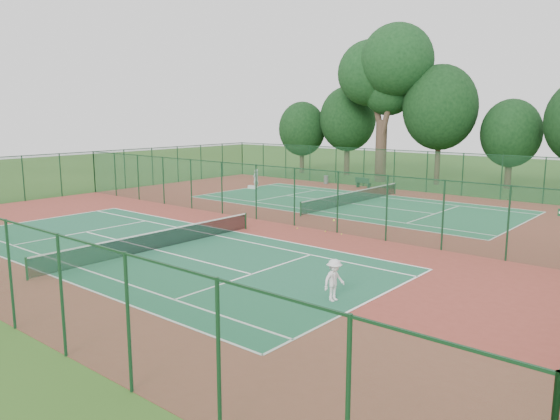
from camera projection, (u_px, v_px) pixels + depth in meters
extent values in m
plane|color=#2E531A|center=(275.00, 222.00, 33.63)|extent=(120.00, 120.00, 0.00)
cube|color=maroon|center=(275.00, 222.00, 33.63)|extent=(40.00, 36.00, 0.01)
cube|color=#1C593C|center=(156.00, 250.00, 26.83)|extent=(23.77, 10.97, 0.01)
cube|color=#206743|center=(353.00, 204.00, 40.42)|extent=(23.77, 10.97, 0.01)
cube|color=#174727|center=(410.00, 171.00, 46.92)|extent=(40.00, 0.02, 3.50)
cube|color=#13341D|center=(411.00, 151.00, 46.62)|extent=(40.00, 0.05, 0.05)
cube|color=#1A4E2F|center=(94.00, 172.00, 45.94)|extent=(0.02, 36.00, 3.50)
cube|color=#143720|center=(93.00, 152.00, 45.64)|extent=(0.05, 36.00, 0.05)
cube|color=#184929|center=(275.00, 194.00, 33.32)|extent=(40.00, 0.02, 3.50)
cube|color=#14381F|center=(275.00, 166.00, 33.02)|extent=(40.00, 0.05, 0.05)
cylinder|color=#163D1D|center=(27.00, 269.00, 21.91)|extent=(0.10, 0.10, 0.97)
cylinder|color=#163D1D|center=(246.00, 221.00, 31.58)|extent=(0.10, 0.10, 0.97)
cube|color=black|center=(156.00, 241.00, 26.74)|extent=(0.02, 12.80, 0.85)
cube|color=white|center=(156.00, 232.00, 26.67)|extent=(0.04, 12.80, 0.06)
cylinder|color=#163E20|center=(301.00, 209.00, 35.51)|extent=(0.10, 0.10, 0.97)
cylinder|color=#163E20|center=(395.00, 188.00, 45.18)|extent=(0.10, 0.10, 0.97)
cube|color=black|center=(353.00, 197.00, 40.34)|extent=(0.02, 12.80, 0.85)
cube|color=silver|center=(354.00, 192.00, 40.26)|extent=(0.04, 12.80, 0.06)
imported|color=silver|center=(334.00, 280.00, 19.45)|extent=(0.70, 1.06, 1.53)
imported|color=silver|center=(256.00, 179.00, 48.60)|extent=(0.41, 0.62, 1.70)
cylinder|color=slate|center=(326.00, 180.00, 51.65)|extent=(0.56, 0.56, 0.79)
cube|color=black|center=(358.00, 185.00, 49.37)|extent=(0.11, 0.41, 0.45)
cube|color=black|center=(369.00, 186.00, 48.54)|extent=(0.11, 0.41, 0.45)
cube|color=black|center=(363.00, 183.00, 48.91)|extent=(1.53, 0.53, 0.05)
cube|color=black|center=(362.00, 180.00, 48.73)|extent=(1.50, 0.16, 0.45)
cube|color=silver|center=(252.00, 187.00, 48.40)|extent=(0.81, 0.40, 0.29)
sphere|color=#B3D431|center=(341.00, 234.00, 30.19)|extent=(0.07, 0.07, 0.07)
sphere|color=gold|center=(325.00, 231.00, 30.89)|extent=(0.07, 0.07, 0.07)
sphere|color=yellow|center=(297.00, 228.00, 31.71)|extent=(0.07, 0.07, 0.07)
cylinder|color=#3E2C21|center=(381.00, 151.00, 53.18)|extent=(1.10, 1.10, 5.99)
cylinder|color=#3E2C21|center=(376.00, 104.00, 53.18)|extent=(2.03, 0.60, 5.95)
cylinder|color=#3E2C21|center=(390.00, 101.00, 51.62)|extent=(1.89, 0.56, 6.46)
sphere|color=black|center=(370.00, 73.00, 53.09)|extent=(6.39, 6.39, 6.39)
sphere|color=black|center=(397.00, 60.00, 50.59)|extent=(6.78, 6.78, 6.78)
sphere|color=black|center=(389.00, 88.00, 52.60)|extent=(5.19, 5.19, 5.19)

